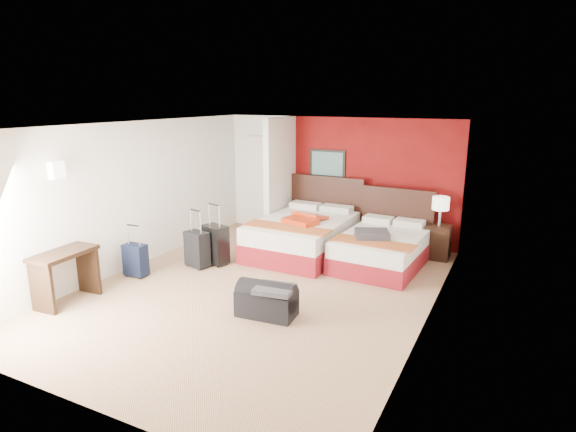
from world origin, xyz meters
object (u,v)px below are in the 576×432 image
Objects in this scene: bed_right at (382,250)px; suitcase_charcoal at (197,250)px; table_lamp at (440,211)px; suitcase_navy at (136,261)px; suitcase_black at (215,246)px; nightstand at (438,242)px; red_suitcase_open at (305,219)px; bed_left at (303,237)px; desk at (66,277)px; duffel_bag at (267,302)px.

suitcase_charcoal is at bearing -149.07° from bed_right.
table_lamp is 4.39m from suitcase_charcoal.
suitcase_black is at bearing 50.27° from suitcase_navy.
suitcase_black reaches higher than suitcase_navy.
suitcase_navy is at bearing -115.38° from suitcase_charcoal.
suitcase_navy is (-4.29, -3.18, -0.05)m from nightstand.
red_suitcase_open is at bearing -157.34° from nightstand.
table_lamp is at bearing 21.65° from bed_left.
suitcase_black is at bearing -131.65° from bed_left.
suitcase_charcoal is 1.03m from suitcase_navy.
suitcase_navy is at bearing -144.31° from nightstand.
red_suitcase_open is 0.89× the size of desk.
suitcase_navy is at bearing -112.45° from suitcase_black.
table_lamp reaches higher than suitcase_charcoal.
bed_left is 4.11m from desk.
table_lamp is 6.27m from desk.
desk is at bearing -136.04° from nightstand.
table_lamp is at bearing 34.11° from suitcase_navy.
bed_left is 4.12× the size of table_lamp.
suitcase_navy is (-4.29, -3.18, -0.62)m from table_lamp.
suitcase_charcoal is at bearing -109.82° from suitcase_black.
suitcase_navy is 1.23m from desk.
red_suitcase_open is 1.36× the size of suitcase_charcoal.
bed_right is 2.06× the size of desk.
suitcase_black is 1.30× the size of suitcase_navy.
desk is at bearing -119.56° from bed_left.
nightstand is at bearing 45.73° from suitcase_charcoal.
bed_right is 2.82× the size of suitcase_black.
nightstand is 1.02× the size of suitcase_charcoal.
duffel_bag is at bearing 14.36° from desk.
red_suitcase_open is at bearing -156.47° from table_lamp.
suitcase_black is at bearing 137.42° from duffel_bag.
table_lamp reaches higher than duffel_bag.
bed_left is 2.68× the size of red_suitcase_open.
bed_left is at bearing 47.24° from suitcase_navy.
bed_left reaches higher than bed_right.
nightstand is at bearing 34.11° from suitcase_navy.
suitcase_black is 1.11× the size of suitcase_charcoal.
red_suitcase_open is at bearing -43.84° from bed_left.
bed_left is 3.59× the size of nightstand.
suitcase_black is at bearing -148.86° from table_lamp.
red_suitcase_open is 1.71m from suitcase_black.
bed_left is 2.00m from suitcase_charcoal.
bed_left is 3.03m from suitcase_navy.
suitcase_charcoal is at bearing 65.49° from desk.
bed_right is 3.67× the size of suitcase_navy.
desk is (-2.10, -3.53, 0.05)m from bed_left.
nightstand is at bearing 59.99° from duffel_bag.
bed_right is 3.14× the size of suitcase_charcoal.
suitcase_charcoal reaches higher than duffel_bag.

